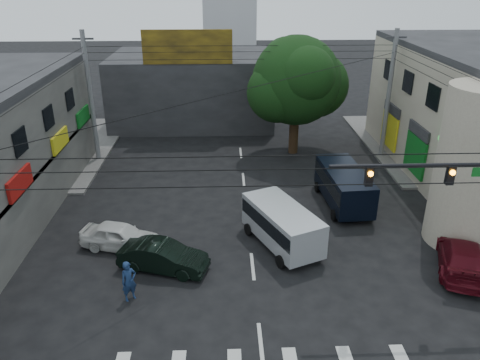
{
  "coord_description": "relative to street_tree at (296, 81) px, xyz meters",
  "views": [
    {
      "loc": [
        -1.26,
        -16.37,
        12.73
      ],
      "look_at": [
        -0.52,
        4.0,
        3.57
      ],
      "focal_mm": 35.0,
      "sensor_mm": 36.0,
      "label": 1
    }
  ],
  "objects": [
    {
      "name": "ground",
      "position": [
        -4.0,
        -17.0,
        -5.47
      ],
      "size": [
        160.0,
        160.0,
        0.0
      ],
      "primitive_type": "plane",
      "color": "black",
      "rests_on": "ground"
    },
    {
      "name": "sidewalk_far_left",
      "position": [
        -22.0,
        1.0,
        -5.4
      ],
      "size": [
        16.0,
        16.0,
        0.15
      ],
      "primitive_type": "cube",
      "color": "#514F4C",
      "rests_on": "ground"
    },
    {
      "name": "sidewalk_far_right",
      "position": [
        14.0,
        1.0,
        -5.4
      ],
      "size": [
        16.0,
        16.0,
        0.15
      ],
      "primitive_type": "cube",
      "color": "#514F4C",
      "rests_on": "ground"
    },
    {
      "name": "corner_column",
      "position": [
        7.0,
        -13.0,
        -1.47
      ],
      "size": [
        4.0,
        4.0,
        8.0
      ],
      "primitive_type": "cylinder",
      "color": "gray",
      "rests_on": "ground"
    },
    {
      "name": "building_far",
      "position": [
        -8.0,
        9.0,
        -2.47
      ],
      "size": [
        14.0,
        10.0,
        6.0
      ],
      "primitive_type": "cube",
      "color": "#232326",
      "rests_on": "ground"
    },
    {
      "name": "billboard",
      "position": [
        -8.0,
        4.1,
        1.83
      ],
      "size": [
        7.0,
        0.3,
        2.6
      ],
      "primitive_type": "cube",
      "color": "olive",
      "rests_on": "building_far"
    },
    {
      "name": "street_tree",
      "position": [
        0.0,
        0.0,
        0.0
      ],
      "size": [
        6.4,
        6.4,
        8.7
      ],
      "color": "black",
      "rests_on": "ground"
    },
    {
      "name": "traffic_gantry",
      "position": [
        3.82,
        -18.0,
        -0.64
      ],
      "size": [
        7.1,
        0.35,
        7.2
      ],
      "color": "black",
      "rests_on": "ground"
    },
    {
      "name": "utility_pole_far_left",
      "position": [
        -14.5,
        -1.0,
        -0.87
      ],
      "size": [
        0.32,
        0.32,
        9.2
      ],
      "primitive_type": "cylinder",
      "color": "#59595B",
      "rests_on": "ground"
    },
    {
      "name": "utility_pole_far_right",
      "position": [
        6.5,
        -1.0,
        -0.87
      ],
      "size": [
        0.32,
        0.32,
        9.2
      ],
      "primitive_type": "cylinder",
      "color": "#59595B",
      "rests_on": "ground"
    },
    {
      "name": "dark_sedan",
      "position": [
        -8.14,
        -15.08,
        -4.79
      ],
      "size": [
        3.74,
        4.94,
        1.36
      ],
      "primitive_type": "imported",
      "rotation": [
        0.0,
        0.0,
        1.28
      ],
      "color": "black",
      "rests_on": "ground"
    },
    {
      "name": "white_compact",
      "position": [
        -10.5,
        -13.14,
        -4.8
      ],
      "size": [
        3.49,
        4.7,
        1.34
      ],
      "primitive_type": "imported",
      "rotation": [
        0.0,
        0.0,
        1.32
      ],
      "color": "silver",
      "rests_on": "ground"
    },
    {
      "name": "maroon_sedan",
      "position": [
        5.66,
        -15.49,
        -4.75
      ],
      "size": [
        5.29,
        6.3,
        1.44
      ],
      "primitive_type": "imported",
      "rotation": [
        0.0,
        0.0,
        2.78
      ],
      "color": "#4E0B14",
      "rests_on": "ground"
    },
    {
      "name": "silver_minivan",
      "position": [
        -2.43,
        -13.2,
        -4.42
      ],
      "size": [
        6.39,
        5.66,
        2.1
      ],
      "primitive_type": null,
      "rotation": [
        0.0,
        0.0,
        1.99
      ],
      "color": "#B2B5BB",
      "rests_on": "ground"
    },
    {
      "name": "navy_van",
      "position": [
        1.71,
        -8.8,
        -4.38
      ],
      "size": [
        5.73,
        2.77,
        2.19
      ],
      "primitive_type": null,
      "rotation": [
        0.0,
        0.0,
        1.63
      ],
      "color": "black",
      "rests_on": "ground"
    },
    {
      "name": "traffic_officer",
      "position": [
        -9.31,
        -17.19,
        -4.56
      ],
      "size": [
        1.07,
        1.06,
        1.82
      ],
      "primitive_type": "imported",
      "rotation": [
        0.0,
        0.0,
        0.61
      ],
      "color": "#15284C",
      "rests_on": "ground"
    }
  ]
}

